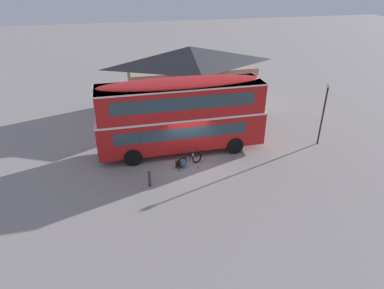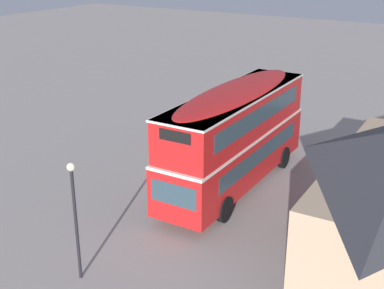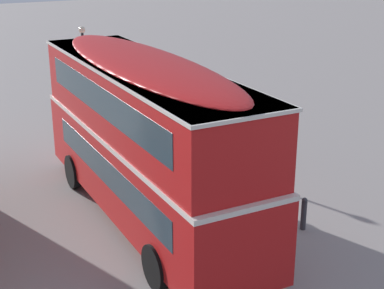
# 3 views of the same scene
# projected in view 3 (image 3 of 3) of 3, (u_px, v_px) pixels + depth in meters

# --- Properties ---
(ground_plane) EXTENTS (120.00, 120.00, 0.00)m
(ground_plane) POSITION_uv_depth(u_px,v_px,m) (182.00, 208.00, 17.63)
(ground_plane) COLOR gray
(double_decker_bus) EXTENTS (10.56, 2.74, 4.79)m
(double_decker_bus) POSITION_uv_depth(u_px,v_px,m) (145.00, 133.00, 16.02)
(double_decker_bus) COLOR black
(double_decker_bus) RESTS_ON ground
(touring_bicycle) EXTENTS (1.68, 0.82, 1.03)m
(touring_bicycle) POSITION_uv_depth(u_px,v_px,m) (208.00, 194.00, 17.69)
(touring_bicycle) COLOR black
(touring_bicycle) RESTS_ON ground
(backpack_on_ground) EXTENTS (0.38, 0.34, 0.50)m
(backpack_on_ground) POSITION_uv_depth(u_px,v_px,m) (221.00, 205.00, 17.21)
(backpack_on_ground) COLOR #592D19
(backpack_on_ground) RESTS_ON ground
(water_bottle_red_squeeze) EXTENTS (0.07, 0.07, 0.22)m
(water_bottle_red_squeeze) POSITION_uv_depth(u_px,v_px,m) (214.00, 194.00, 18.36)
(water_bottle_red_squeeze) COLOR #D84C33
(water_bottle_red_squeeze) RESTS_ON ground
(water_bottle_green_metal) EXTENTS (0.07, 0.07, 0.26)m
(water_bottle_green_metal) POSITION_uv_depth(u_px,v_px,m) (236.00, 207.00, 17.40)
(water_bottle_green_metal) COLOR green
(water_bottle_green_metal) RESTS_ON ground
(street_lamp) EXTENTS (0.28, 0.28, 4.29)m
(street_lamp) POSITION_uv_depth(u_px,v_px,m) (84.00, 65.00, 24.27)
(street_lamp) COLOR black
(street_lamp) RESTS_ON ground
(kerb_bollard) EXTENTS (0.16, 0.16, 0.97)m
(kerb_bollard) POSITION_uv_depth(u_px,v_px,m) (304.00, 213.00, 16.20)
(kerb_bollard) COLOR #333338
(kerb_bollard) RESTS_ON ground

